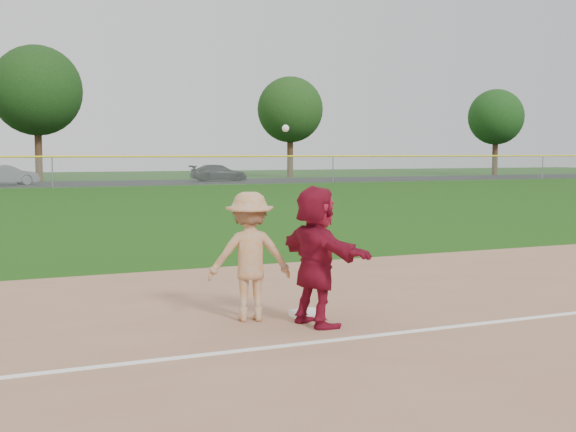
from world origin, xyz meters
name	(u,v)px	position (x,y,z in m)	size (l,w,h in m)	color
ground	(333,324)	(0.00, 0.00, 0.00)	(160.00, 160.00, 0.00)	#19470D
foul_line	(363,337)	(0.00, -0.80, 0.03)	(60.00, 0.10, 0.01)	white
parking_asphalt	(45,184)	(0.00, 46.00, 0.01)	(120.00, 10.00, 0.01)	black
first_base	(307,314)	(-0.18, 0.43, 0.06)	(0.38, 0.38, 0.08)	white
base_runner	(316,256)	(-0.25, -0.02, 0.92)	(1.67, 0.53, 1.80)	maroon
car_mid	(5,175)	(-2.66, 45.30, 0.72)	(1.50, 4.30, 1.42)	slate
car_right	(219,173)	(13.07, 46.25, 0.66)	(1.83, 4.50, 1.31)	black
first_base_play	(250,256)	(-0.93, 0.59, 0.87)	(1.21, 0.85, 2.57)	#A3A3A6
outfield_fence	(52,157)	(0.00, 40.00, 1.96)	(110.00, 0.12, 110.00)	#999EA0
tree_2	(37,91)	(0.00, 51.50, 7.06)	(7.00, 7.00, 10.58)	#3D2816
tree_3	(290,110)	(22.00, 52.80, 6.16)	(6.00, 6.00, 9.19)	#3B2715
tree_4	(496,117)	(44.00, 51.20, 5.85)	(5.60, 5.60, 8.67)	#392614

